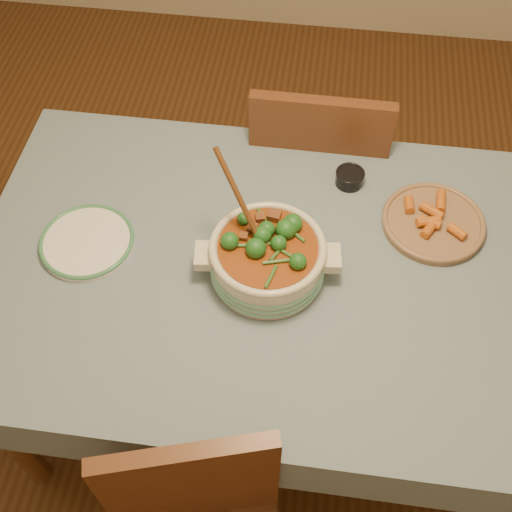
{
  "coord_description": "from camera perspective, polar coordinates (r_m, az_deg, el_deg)",
  "views": [
    {
      "loc": [
        0.09,
        -1.02,
        2.21
      ],
      "look_at": [
        -0.04,
        -0.05,
        0.86
      ],
      "focal_mm": 45.0,
      "sensor_mm": 36.0,
      "label": 1
    }
  ],
  "objects": [
    {
      "name": "dining_table",
      "position": [
        1.85,
        1.4,
        -2.53
      ],
      "size": [
        1.68,
        1.08,
        0.76
      ],
      "color": "brown",
      "rests_on": "floor"
    },
    {
      "name": "floor",
      "position": [
        2.43,
        1.09,
        -11.21
      ],
      "size": [
        4.5,
        4.5,
        0.0
      ],
      "primitive_type": "plane",
      "color": "#452713",
      "rests_on": "ground"
    },
    {
      "name": "white_plate",
      "position": [
        1.87,
        -14.79,
        1.24
      ],
      "size": [
        0.33,
        0.33,
        0.02
      ],
      "rotation": [
        0.0,
        0.0,
        -0.29
      ],
      "color": "white",
      "rests_on": "dining_table"
    },
    {
      "name": "fried_plate",
      "position": [
        1.91,
        15.51,
        2.98
      ],
      "size": [
        0.33,
        0.33,
        0.05
      ],
      "rotation": [
        0.0,
        0.0,
        -0.16
      ],
      "color": "#9E7957",
      "rests_on": "dining_table"
    },
    {
      "name": "condiment_bowl",
      "position": [
        1.97,
        8.34,
        6.97
      ],
      "size": [
        0.09,
        0.09,
        0.05
      ],
      "rotation": [
        0.0,
        0.0,
        -0.07
      ],
      "color": "black",
      "rests_on": "dining_table"
    },
    {
      "name": "chair_far",
      "position": [
        2.32,
        5.37,
        7.67
      ],
      "size": [
        0.44,
        0.44,
        0.95
      ],
      "rotation": [
        0.0,
        0.0,
        3.14
      ],
      "color": "#533219",
      "rests_on": "floor"
    },
    {
      "name": "stew_casserole",
      "position": [
        1.7,
        1.02,
        -0.03
      ],
      "size": [
        0.39,
        0.33,
        0.37
      ],
      "rotation": [
        0.0,
        0.0,
        0.11
      ],
      "color": "beige",
      "rests_on": "dining_table"
    }
  ]
}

